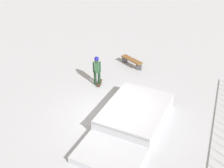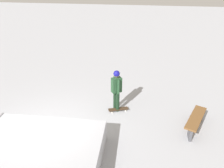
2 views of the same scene
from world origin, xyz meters
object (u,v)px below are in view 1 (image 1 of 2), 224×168
object	(u,v)px
skate_ramp	(131,119)
skateboard	(100,83)
park_bench	(132,61)
skater	(97,69)

from	to	relation	value
skate_ramp	skateboard	distance (m)	3.89
skate_ramp	park_bench	size ratio (longest dim) A/B	3.36
skate_ramp	skateboard	xyz separation A→B (m)	(-2.45, -3.02, -0.24)
skate_ramp	park_bench	distance (m)	5.76
skateboard	skater	bearing A→B (deg)	115.85
skater	skate_ramp	bearing A→B (deg)	-160.15
skateboard	park_bench	world-z (taller)	park_bench
skateboard	skate_ramp	bearing A→B (deg)	-148.78
skate_ramp	skater	bearing A→B (deg)	-128.63
skateboard	park_bench	distance (m)	2.94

